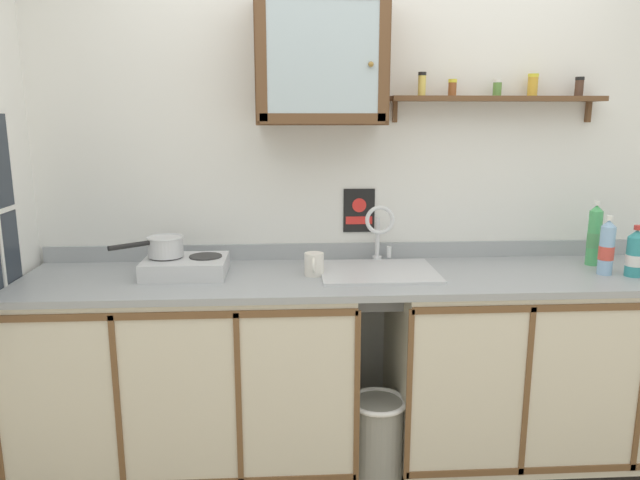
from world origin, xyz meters
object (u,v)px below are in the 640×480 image
(bottle_soda_green_1, at_px, (594,236))
(mug, at_px, (314,264))
(bottle_detergent_teal_2, at_px, (635,254))
(sink, at_px, (377,278))
(saucepan, at_px, (164,246))
(warning_sign, at_px, (359,211))
(trash_bin, at_px, (377,441))
(bottle_water_blue_0, at_px, (607,248))
(hot_plate_stove, at_px, (186,266))
(wall_cabinet, at_px, (321,60))

(bottle_soda_green_1, relative_size, mug, 2.41)
(bottle_detergent_teal_2, bearing_deg, bottle_soda_green_1, 110.59)
(sink, bearing_deg, saucepan, 178.99)
(warning_sign, bearing_deg, trash_bin, -86.51)
(mug, xyz_separation_m, trash_bin, (0.27, -0.19, -0.78))
(mug, bearing_deg, bottle_soda_green_1, 4.84)
(bottle_water_blue_0, relative_size, trash_bin, 0.63)
(sink, height_order, bottle_detergent_teal_2, sink)
(bottle_soda_green_1, xyz_separation_m, bottle_detergent_teal_2, (0.08, -0.21, -0.04))
(sink, height_order, bottle_water_blue_0, sink)
(sink, height_order, hot_plate_stove, sink)
(bottle_detergent_teal_2, xyz_separation_m, warning_sign, (-1.20, 0.42, 0.14))
(wall_cabinet, height_order, warning_sign, wall_cabinet)
(sink, height_order, saucepan, sink)
(bottle_water_blue_0, height_order, bottle_soda_green_1, bottle_soda_green_1)
(mug, bearing_deg, bottle_detergent_teal_2, -3.87)
(saucepan, bearing_deg, hot_plate_stove, -10.73)
(trash_bin, bearing_deg, bottle_soda_green_1, 15.79)
(hot_plate_stove, bearing_deg, trash_bin, -15.38)
(bottle_water_blue_0, relative_size, bottle_detergent_teal_2, 1.16)
(bottle_soda_green_1, xyz_separation_m, wall_cabinet, (-1.32, 0.07, 0.81))
(wall_cabinet, bearing_deg, trash_bin, -58.68)
(mug, bearing_deg, sink, 8.57)
(hot_plate_stove, distance_m, bottle_detergent_teal_2, 2.03)
(bottle_soda_green_1, xyz_separation_m, trash_bin, (-1.09, -0.31, -0.87))
(trash_bin, bearing_deg, bottle_water_blue_0, 7.26)
(bottle_water_blue_0, xyz_separation_m, trash_bin, (-1.06, -0.13, -0.85))
(bottle_soda_green_1, bearing_deg, mug, -175.16)
(trash_bin, bearing_deg, hot_plate_stove, 164.62)
(bottle_soda_green_1, bearing_deg, trash_bin, -164.21)
(hot_plate_stove, bearing_deg, bottle_water_blue_0, -3.04)
(mug, relative_size, wall_cabinet, 0.22)
(hot_plate_stove, height_order, bottle_soda_green_1, bottle_soda_green_1)
(mug, height_order, wall_cabinet, wall_cabinet)
(bottle_water_blue_0, bearing_deg, bottle_soda_green_1, 79.60)
(bottle_soda_green_1, bearing_deg, bottle_water_blue_0, -100.40)
(wall_cabinet, bearing_deg, hot_plate_stove, -167.05)
(saucepan, xyz_separation_m, warning_sign, (0.92, 0.26, 0.11))
(bottle_soda_green_1, relative_size, wall_cabinet, 0.53)
(saucepan, relative_size, mug, 2.29)
(sink, xyz_separation_m, bottle_soda_green_1, (1.06, 0.07, 0.17))
(bottle_water_blue_0, bearing_deg, mug, 177.52)
(hot_plate_stove, distance_m, warning_sign, 0.90)
(sink, xyz_separation_m, trash_bin, (-0.02, -0.24, -0.70))
(sink, relative_size, hot_plate_stove, 1.43)
(bottle_water_blue_0, xyz_separation_m, bottle_soda_green_1, (0.03, 0.17, 0.02))
(bottle_soda_green_1, bearing_deg, saucepan, -178.50)
(bottle_detergent_teal_2, height_order, trash_bin, bottle_detergent_teal_2)
(hot_plate_stove, bearing_deg, mug, -4.31)
(sink, distance_m, warning_sign, 0.39)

